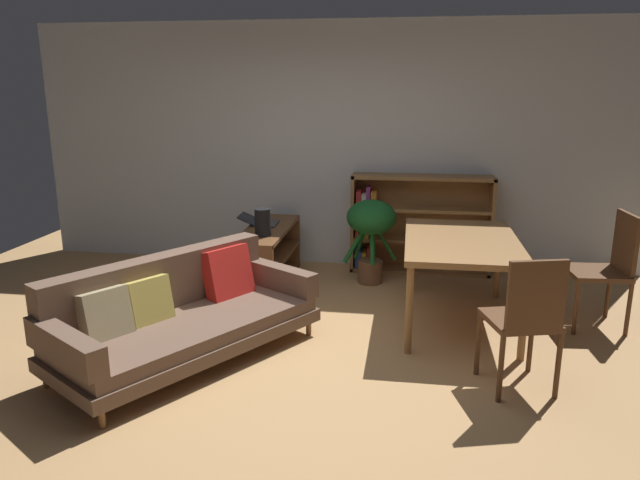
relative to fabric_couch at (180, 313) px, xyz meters
The scene contains 11 objects.
ground_plane 0.88m from the fabric_couch, ahead, with size 8.16×8.16×0.00m, color tan.
back_wall_panel 2.96m from the fabric_couch, 72.99° to the left, with size 6.80×0.10×2.70m, color silver.
fabric_couch is the anchor object (origin of this frame).
media_console 1.78m from the fabric_couch, 81.56° to the left, with size 0.43×1.35×0.60m.
open_laptop 1.95m from the fabric_couch, 85.53° to the left, with size 0.41×0.33×0.10m.
desk_speaker 1.52m from the fabric_couch, 78.29° to the left, with size 0.15×0.15×0.27m.
potted_floor_plant 2.37m from the fabric_couch, 56.17° to the left, with size 0.55×0.51×0.88m.
dining_table 2.38m from the fabric_couch, 24.83° to the left, with size 0.94×1.49×0.75m.
dining_chair_near 2.49m from the fabric_couch, ahead, with size 0.53×0.52×0.96m.
dining_chair_far 3.54m from the fabric_couch, 17.99° to the left, with size 0.49×0.49×0.99m.
bookshelf 3.04m from the fabric_couch, 54.88° to the left, with size 1.52×0.33×1.07m.
Camera 1 is at (0.87, -3.95, 2.01)m, focal length 33.29 mm.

